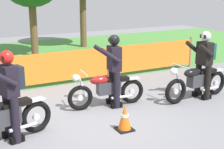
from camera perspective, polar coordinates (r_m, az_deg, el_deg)
The scene contains 10 objects.
ground at distance 7.50m, azimuth -2.78°, elevation -6.93°, with size 24.00×24.00×0.02m, color gray.
grass_verge at distance 13.33m, azimuth -14.28°, elevation 2.61°, with size 24.00×7.76×0.01m, color #4C8C3D.
barrier_fence at distance 9.55m, azimuth -9.06°, elevation 1.28°, with size 9.49×0.08×1.05m.
motorcycle_lead at distance 6.40m, azimuth -18.31°, elevation -7.17°, with size 1.99×0.75×0.96m.
motorcycle_trailing at distance 8.61m, azimuth 14.08°, elevation -1.13°, with size 1.99×0.59×0.94m.
motorcycle_third at distance 7.85m, azimuth -0.96°, elevation -2.45°, with size 1.88×0.55×0.89m.
rider_lead at distance 6.32m, azimuth -16.86°, elevation -2.64°, with size 0.75×0.64×1.69m.
rider_trailing at distance 8.64m, azimuth 15.30°, elevation 2.23°, with size 0.70×0.57×1.69m.
rider_third at distance 7.78m, azimuth 0.26°, elevation 1.11°, with size 0.60×0.59×1.69m.
traffic_cone at distance 6.68m, azimuth 2.14°, elevation -7.29°, with size 0.32×0.32×0.53m.
Camera 1 is at (-2.85, -6.33, 2.83)m, focal length 54.22 mm.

